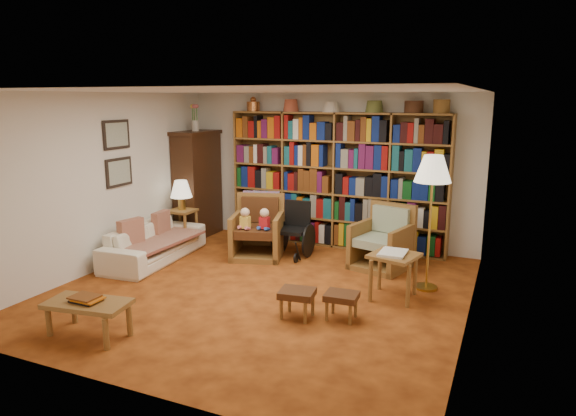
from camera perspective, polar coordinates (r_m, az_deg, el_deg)
The scene contains 23 objects.
floor at distance 6.68m, azimuth -2.99°, elevation -9.12°, with size 5.00×5.00×0.00m, color #B4581B.
ceiling at distance 6.23m, azimuth -3.24°, elevation 12.85°, with size 5.00×5.00×0.00m, color silver.
wall_back at distance 8.61m, azimuth 4.43°, elevation 4.29°, with size 5.00×5.00×0.00m, color white.
wall_front at distance 4.31m, azimuth -18.28°, elevation -4.22°, with size 5.00×5.00×0.00m, color white.
wall_left at distance 7.78m, azimuth -19.81°, elevation 2.76°, with size 5.00×5.00×0.00m, color white.
wall_right at distance 5.68m, azimuth 20.02°, elevation -0.49°, with size 5.00×5.00×0.00m, color white.
bookshelf at distance 8.40m, azimuth 5.32°, elevation 3.53°, with size 3.60×0.30×2.42m.
curio_cabinet at distance 9.21m, azimuth -10.03°, elevation 2.79°, with size 0.50×0.95×2.40m.
framed_pictures at distance 7.93m, azimuth -18.40°, elevation 5.77°, with size 0.03×0.52×0.97m.
sofa at distance 8.04m, azimuth -14.62°, elevation -3.75°, with size 0.73×1.88×0.55m, color white.
sofa_throw at distance 8.01m, azimuth -14.35°, elevation -3.61°, with size 0.77×1.44×0.04m, color #C3AD8E.
cushion_left at distance 8.34m, azimuth -13.91°, elevation -1.89°, with size 0.12×0.37×0.37m, color maroon.
cushion_right at distance 7.82m, azimuth -17.02°, elevation -3.00°, with size 0.13×0.40×0.40m, color maroon.
side_table_lamp at distance 8.74m, azimuth -11.65°, elevation -1.20°, with size 0.41×0.41×0.60m.
table_lamp at distance 8.64m, azimuth -11.79°, elevation 1.98°, with size 0.36×0.36×0.49m.
armchair_leather at distance 8.02m, azimuth -3.09°, elevation -2.53°, with size 0.98×0.99×0.97m.
armchair_sage at distance 7.62m, azimuth 10.50°, elevation -3.85°, with size 0.92×0.93×0.91m.
wheelchair at distance 7.99m, azimuth 0.75°, elevation -2.59°, with size 0.49×0.68×0.85m.
floor_lamp at distance 6.60m, azimuth 15.78°, elevation 3.62°, with size 0.46×0.46×1.73m.
side_table_papers at distance 6.40m, azimuth 11.70°, elevation -5.80°, with size 0.64×0.64×0.60m.
footstool_a at distance 5.80m, azimuth 1.02°, elevation -9.66°, with size 0.42×0.38×0.33m.
footstool_b at distance 5.80m, azimuth 5.98°, elevation -9.92°, with size 0.38×0.33×0.30m.
coffee_table at distance 5.74m, azimuth -21.36°, elevation -10.13°, with size 0.91×0.55×0.43m.
Camera 1 is at (2.82, -5.55, 2.42)m, focal length 32.00 mm.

